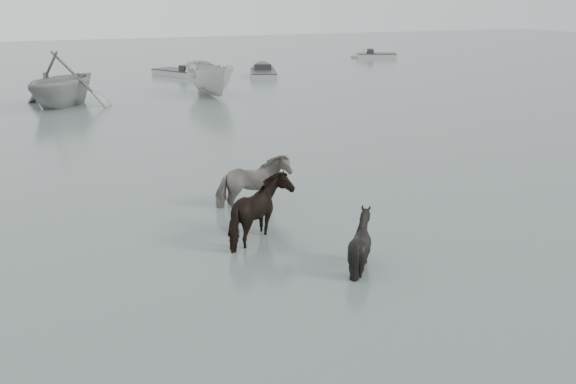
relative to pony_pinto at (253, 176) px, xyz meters
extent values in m
plane|color=#576760|center=(-0.79, -3.23, -0.79)|extent=(140.00, 140.00, 0.00)
imported|color=black|center=(0.00, 0.00, 0.00)|extent=(1.90, 0.90, 1.58)
imported|color=black|center=(-0.62, -2.38, 0.02)|extent=(1.91, 2.03, 1.62)
imported|color=black|center=(0.69, -4.38, -0.09)|extent=(1.47, 1.36, 1.40)
imported|color=gray|center=(-3.23, 18.02, 0.59)|extent=(6.78, 6.92, 2.77)
imported|color=#BBBCB7|center=(4.29, 18.58, 0.18)|extent=(2.08, 5.08, 1.94)
camera|label=1|loc=(-5.21, -14.70, 4.38)|focal=40.00mm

